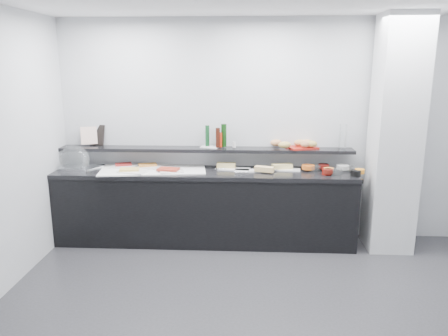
{
  "coord_description": "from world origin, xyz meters",
  "views": [
    {
      "loc": [
        -0.19,
        -3.38,
        2.16
      ],
      "look_at": [
        -0.45,
        1.45,
        1.0
      ],
      "focal_mm": 35.0,
      "sensor_mm": 36.0,
      "label": 1
    }
  ],
  "objects_px": {
    "cloche_base": "(81,167)",
    "carafe": "(343,137)",
    "sandwich_plate_mid": "(248,171)",
    "framed_print": "(96,135)",
    "bread_tray": "(302,147)",
    "condiment_tray": "(210,147)"
  },
  "relations": [
    {
      "from": "cloche_base",
      "to": "carafe",
      "type": "xyz_separation_m",
      "value": [
        3.18,
        0.18,
        0.38
      ]
    },
    {
      "from": "sandwich_plate_mid",
      "to": "framed_print",
      "type": "relative_size",
      "value": 1.23
    },
    {
      "from": "framed_print",
      "to": "cloche_base",
      "type": "bearing_deg",
      "value": -92.78
    },
    {
      "from": "cloche_base",
      "to": "framed_print",
      "type": "bearing_deg",
      "value": 91.03
    },
    {
      "from": "framed_print",
      "to": "carafe",
      "type": "height_order",
      "value": "carafe"
    },
    {
      "from": "sandwich_plate_mid",
      "to": "bread_tray",
      "type": "relative_size",
      "value": 0.93
    },
    {
      "from": "cloche_base",
      "to": "condiment_tray",
      "type": "relative_size",
      "value": 2.11
    },
    {
      "from": "sandwich_plate_mid",
      "to": "carafe",
      "type": "distance_m",
      "value": 1.21
    },
    {
      "from": "sandwich_plate_mid",
      "to": "framed_print",
      "type": "height_order",
      "value": "framed_print"
    },
    {
      "from": "condiment_tray",
      "to": "carafe",
      "type": "relative_size",
      "value": 0.74
    },
    {
      "from": "bread_tray",
      "to": "cloche_base",
      "type": "bearing_deg",
      "value": 162.18
    },
    {
      "from": "bread_tray",
      "to": "framed_print",
      "type": "bearing_deg",
      "value": 156.15
    },
    {
      "from": "bread_tray",
      "to": "carafe",
      "type": "distance_m",
      "value": 0.5
    },
    {
      "from": "cloche_base",
      "to": "carafe",
      "type": "distance_m",
      "value": 3.21
    },
    {
      "from": "condiment_tray",
      "to": "bread_tray",
      "type": "relative_size",
      "value": 0.64
    },
    {
      "from": "sandwich_plate_mid",
      "to": "bread_tray",
      "type": "height_order",
      "value": "bread_tray"
    },
    {
      "from": "framed_print",
      "to": "sandwich_plate_mid",
      "type": "bearing_deg",
      "value": 12.31
    },
    {
      "from": "cloche_base",
      "to": "framed_print",
      "type": "distance_m",
      "value": 0.47
    },
    {
      "from": "condiment_tray",
      "to": "bread_tray",
      "type": "distance_m",
      "value": 1.13
    },
    {
      "from": "cloche_base",
      "to": "sandwich_plate_mid",
      "type": "distance_m",
      "value": 2.05
    },
    {
      "from": "framed_print",
      "to": "carafe",
      "type": "xyz_separation_m",
      "value": [
        3.06,
        -0.1,
        0.02
      ]
    },
    {
      "from": "cloche_base",
      "to": "sandwich_plate_mid",
      "type": "height_order",
      "value": "cloche_base"
    }
  ]
}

